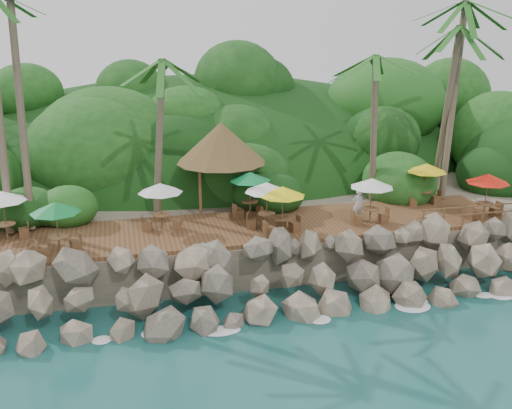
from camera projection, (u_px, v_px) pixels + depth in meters
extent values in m
plane|color=#19514F|center=(289.00, 323.00, 24.70)|extent=(140.00, 140.00, 0.00)
cube|color=gray|center=(221.00, 195.00, 39.24)|extent=(32.00, 25.20, 2.10)
ellipsoid|color=#143811|center=(205.00, 181.00, 46.51)|extent=(44.80, 28.00, 15.40)
cube|color=brown|center=(256.00, 227.00, 29.61)|extent=(26.00, 5.00, 0.20)
ellipsoid|color=white|center=(65.00, 345.00, 22.98)|extent=(1.20, 0.80, 0.06)
ellipsoid|color=white|center=(143.00, 336.00, 23.64)|extent=(1.20, 0.80, 0.06)
ellipsoid|color=white|center=(217.00, 328.00, 24.30)|extent=(1.20, 0.80, 0.06)
ellipsoid|color=white|center=(287.00, 319.00, 24.96)|extent=(1.20, 0.80, 0.06)
ellipsoid|color=white|center=(353.00, 312.00, 25.63)|extent=(1.20, 0.80, 0.06)
ellipsoid|color=white|center=(416.00, 304.00, 26.29)|extent=(1.20, 0.80, 0.06)
ellipsoid|color=white|center=(476.00, 297.00, 26.95)|extent=(1.20, 0.80, 0.06)
cylinder|color=brown|center=(18.00, 86.00, 27.79)|extent=(0.38, 2.56, 13.61)
cylinder|color=brown|center=(159.00, 140.00, 30.11)|extent=(1.12, 1.19, 7.97)
ellipsoid|color=#23601E|center=(155.00, 60.00, 28.91)|extent=(6.00, 6.00, 2.40)
cylinder|color=brown|center=(374.00, 130.00, 32.64)|extent=(0.99, 0.95, 8.02)
ellipsoid|color=#23601E|center=(378.00, 56.00, 31.44)|extent=(6.00, 6.00, 2.40)
cylinder|color=brown|center=(453.00, 103.00, 32.98)|extent=(1.38, 1.43, 10.78)
ellipsoid|color=#23601E|center=(463.00, 1.00, 31.37)|extent=(6.00, 6.00, 2.40)
cylinder|color=brown|center=(446.00, 114.00, 33.30)|extent=(0.57, 1.80, 9.50)
ellipsoid|color=#23601E|center=(455.00, 26.00, 31.88)|extent=(6.00, 6.00, 2.40)
cylinder|color=brown|center=(200.00, 192.00, 31.02)|extent=(0.16, 0.16, 2.40)
cylinder|color=brown|center=(252.00, 189.00, 31.64)|extent=(0.16, 0.16, 2.40)
cylinder|color=brown|center=(193.00, 179.00, 33.62)|extent=(0.16, 0.16, 2.40)
cylinder|color=brown|center=(241.00, 176.00, 34.24)|extent=(0.16, 0.16, 2.40)
cone|color=brown|center=(221.00, 143.00, 31.94)|extent=(4.90, 4.90, 2.20)
cylinder|color=brown|center=(162.00, 222.00, 28.87)|extent=(0.08, 0.08, 0.77)
cylinder|color=brown|center=(162.00, 215.00, 28.75)|extent=(0.87, 0.87, 0.05)
cylinder|color=brown|center=(161.00, 207.00, 28.65)|extent=(0.05, 0.05, 2.29)
cone|color=silver|center=(160.00, 188.00, 28.35)|extent=(2.18, 2.18, 0.47)
cube|color=brown|center=(147.00, 226.00, 28.82)|extent=(0.48, 0.48, 0.48)
cube|color=brown|center=(177.00, 224.00, 29.01)|extent=(0.48, 0.48, 0.48)
cylinder|color=brown|center=(370.00, 216.00, 29.75)|extent=(0.08, 0.08, 0.77)
cylinder|color=brown|center=(370.00, 209.00, 29.63)|extent=(0.87, 0.87, 0.05)
cylinder|color=brown|center=(371.00, 202.00, 29.52)|extent=(0.05, 0.05, 2.29)
cone|color=silver|center=(372.00, 183.00, 29.23)|extent=(2.18, 2.18, 0.47)
cube|color=brown|center=(356.00, 220.00, 29.63)|extent=(0.44, 0.44, 0.48)
cube|color=brown|center=(383.00, 218.00, 29.96)|extent=(0.44, 0.44, 0.48)
cylinder|color=brown|center=(59.00, 245.00, 25.93)|extent=(0.08, 0.08, 0.77)
cylinder|color=brown|center=(58.00, 237.00, 25.81)|extent=(0.87, 0.87, 0.05)
cylinder|color=brown|center=(57.00, 229.00, 25.70)|extent=(0.05, 0.05, 2.29)
cone|color=#0C6F2E|center=(55.00, 207.00, 25.41)|extent=(2.18, 2.18, 0.47)
cube|color=brown|center=(42.00, 251.00, 25.61)|extent=(0.55, 0.55, 0.48)
cube|color=brown|center=(76.00, 245.00, 26.34)|extent=(0.55, 0.55, 0.48)
cylinder|color=brown|center=(267.00, 221.00, 29.01)|extent=(0.08, 0.08, 0.77)
cylinder|color=brown|center=(267.00, 214.00, 28.89)|extent=(0.87, 0.87, 0.05)
cylinder|color=brown|center=(267.00, 207.00, 28.78)|extent=(0.05, 0.05, 2.29)
cone|color=white|center=(267.00, 187.00, 28.48)|extent=(2.18, 2.18, 0.47)
cube|color=brown|center=(252.00, 223.00, 29.14)|extent=(0.56, 0.56, 0.48)
cube|color=brown|center=(281.00, 225.00, 28.96)|extent=(0.56, 0.56, 0.48)
cylinder|color=brown|center=(7.00, 232.00, 27.53)|extent=(0.08, 0.08, 0.77)
cylinder|color=brown|center=(6.00, 224.00, 27.41)|extent=(0.87, 0.87, 0.05)
cylinder|color=brown|center=(5.00, 217.00, 27.30)|extent=(0.05, 0.05, 2.29)
cone|color=white|center=(2.00, 196.00, 27.01)|extent=(2.18, 2.18, 0.47)
cube|color=brown|center=(24.00, 233.00, 27.85)|extent=(0.51, 0.51, 0.48)
cylinder|color=brown|center=(250.00, 209.00, 30.96)|extent=(0.08, 0.08, 0.77)
cylinder|color=brown|center=(250.00, 201.00, 30.85)|extent=(0.87, 0.87, 0.05)
cylinder|color=brown|center=(250.00, 195.00, 30.74)|extent=(0.05, 0.05, 2.29)
cone|color=#0D7738|center=(250.00, 176.00, 30.44)|extent=(2.18, 2.18, 0.47)
cube|color=brown|center=(238.00, 214.00, 30.63)|extent=(0.56, 0.56, 0.48)
cube|color=brown|center=(262.00, 209.00, 31.39)|extent=(0.56, 0.56, 0.48)
cylinder|color=brown|center=(282.00, 226.00, 28.32)|extent=(0.08, 0.08, 0.77)
cylinder|color=brown|center=(282.00, 218.00, 28.21)|extent=(0.87, 0.87, 0.05)
cylinder|color=brown|center=(282.00, 211.00, 28.10)|extent=(0.05, 0.05, 2.29)
cone|color=yellow|center=(283.00, 191.00, 27.80)|extent=(2.18, 2.18, 0.47)
cube|color=brown|center=(269.00, 232.00, 28.02)|extent=(0.54, 0.54, 0.48)
cube|color=brown|center=(295.00, 226.00, 28.71)|extent=(0.54, 0.54, 0.48)
cylinder|color=brown|center=(424.00, 198.00, 32.78)|extent=(0.08, 0.08, 0.77)
cylinder|color=brown|center=(425.00, 191.00, 32.66)|extent=(0.87, 0.87, 0.05)
cylinder|color=brown|center=(425.00, 185.00, 32.55)|extent=(0.05, 0.05, 2.29)
cone|color=yellow|center=(427.00, 168.00, 32.26)|extent=(2.18, 2.18, 0.47)
cube|color=brown|center=(412.00, 202.00, 32.66)|extent=(0.44, 0.44, 0.48)
cube|color=brown|center=(436.00, 200.00, 32.98)|extent=(0.44, 0.44, 0.48)
cylinder|color=brown|center=(484.00, 211.00, 30.58)|extent=(0.08, 0.08, 0.77)
cylinder|color=brown|center=(485.00, 204.00, 30.46)|extent=(0.87, 0.87, 0.05)
cylinder|color=brown|center=(486.00, 197.00, 30.36)|extent=(0.05, 0.05, 2.29)
cone|color=red|center=(488.00, 178.00, 30.06)|extent=(2.18, 2.18, 0.47)
cube|color=brown|center=(473.00, 215.00, 30.36)|extent=(0.50, 0.50, 0.48)
cube|color=brown|center=(495.00, 212.00, 30.89)|extent=(0.50, 0.50, 0.48)
cylinder|color=brown|center=(423.00, 219.00, 28.99)|extent=(0.10, 0.10, 1.00)
cylinder|color=brown|center=(444.00, 217.00, 29.24)|extent=(0.10, 0.10, 1.00)
cylinder|color=brown|center=(463.00, 216.00, 29.48)|extent=(0.10, 0.10, 1.00)
cylinder|color=brown|center=(483.00, 214.00, 29.72)|extent=(0.10, 0.10, 1.00)
cylinder|color=brown|center=(502.00, 212.00, 29.96)|extent=(0.10, 0.10, 1.00)
cube|color=brown|center=(494.00, 205.00, 29.71)|extent=(8.30, 0.06, 0.06)
cube|color=brown|center=(493.00, 212.00, 29.83)|extent=(8.30, 0.06, 0.06)
imported|color=white|center=(358.00, 205.00, 30.24)|extent=(0.59, 0.40, 1.59)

